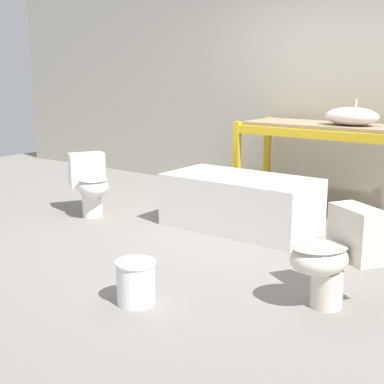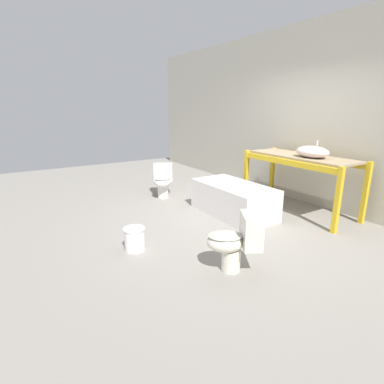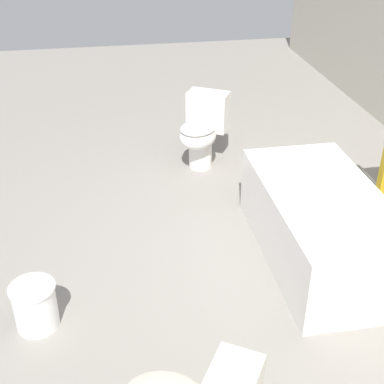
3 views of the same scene
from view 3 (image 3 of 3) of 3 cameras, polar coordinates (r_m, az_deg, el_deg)
name	(u,v)px [view 3 (image 3 of 3)]	position (r m, az deg, el deg)	size (l,w,h in m)	color
ground_plane	(295,275)	(3.74, 10.88, -8.65)	(12.00, 12.00, 0.00)	gray
bathtub_main	(321,220)	(3.78, 13.64, -2.97)	(1.47, 0.75, 0.52)	white
toilet_far	(202,129)	(4.89, 1.09, 6.75)	(0.67, 0.59, 0.66)	white
bucket_white	(35,305)	(3.35, -16.41, -11.49)	(0.27, 0.27, 0.29)	white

